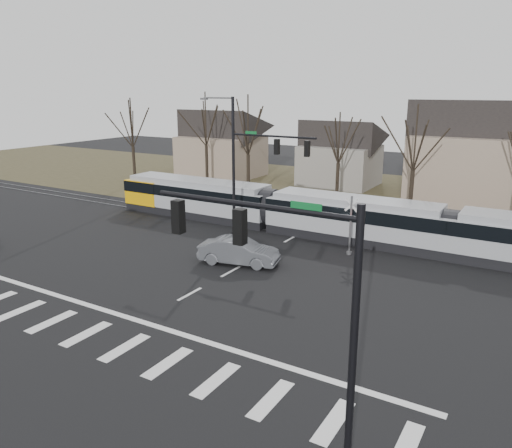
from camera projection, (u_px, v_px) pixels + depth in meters
The scene contains 15 objects.
ground at pixel (165, 308), 25.30m from camera, with size 140.00×140.00×0.00m, color black.
grass_verge at pixel (369, 195), 51.80m from camera, with size 140.00×28.00×0.01m, color #38331E.
crosswalk at pixel (105, 340), 21.99m from camera, with size 27.00×2.60×0.01m.
stop_line at pixel (140, 321), 23.81m from camera, with size 28.00×0.35×0.01m, color silver.
lane_dashes at pixel (302, 232), 38.55m from camera, with size 0.18×30.00×0.01m.
rail_pair at pixel (301, 233), 38.38m from camera, with size 90.00×1.52×0.06m.
tram at pixel (352, 217), 36.13m from camera, with size 42.13×3.13×3.19m.
sedan at pixel (239, 251), 31.43m from camera, with size 5.33×2.88×1.67m, color #525459.
signal_pole_near_right at pixel (291, 295), 13.97m from camera, with size 6.72×0.44×8.00m.
signal_pole_far at pixel (252, 162), 35.35m from camera, with size 9.28×0.44×10.20m.
rail_crossing_signal at pixel (350, 227), 32.93m from camera, with size 1.08×0.36×4.00m.
tree_row at pixel (373, 155), 44.53m from camera, with size 59.20×7.20×10.00m.
house_a at pixel (221, 141), 62.19m from camera, with size 9.72×8.64×8.60m.
house_b at pixel (340, 150), 56.55m from camera, with size 8.64×7.56×7.65m.
house_c at pixel (469, 149), 46.80m from camera, with size 10.80×8.64×10.10m.
Camera 1 is at (15.91, -17.63, 10.75)m, focal length 35.00 mm.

